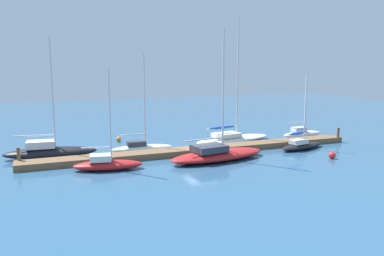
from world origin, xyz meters
name	(u,v)px	position (x,y,z in m)	size (l,w,h in m)	color
ground_plane	(200,153)	(0.00, 0.00, 0.00)	(120.00, 120.00, 0.00)	#2D567A
dock_pier	(200,150)	(0.00, 0.00, 0.26)	(31.06, 1.90, 0.53)	brown
dock_piling_near_end	(19,157)	(-15.13, 0.80, 0.77)	(0.28, 0.28, 1.55)	brown
dock_piling_far_end	(338,135)	(15.13, -0.80, 0.77)	(0.28, 0.28, 1.55)	brown
sailboat_0	(50,151)	(-12.76, 3.11, 0.62)	(7.87, 2.86, 10.24)	black
sailboat_1	(107,164)	(-8.91, -2.71, 0.50)	(5.45, 2.73, 7.64)	#B21E1E
sailboat_2	(142,146)	(-4.74, 2.73, 0.47)	(5.73, 1.85, 9.05)	white
sailboat_3	(217,154)	(0.17, -3.11, 0.56)	(9.11, 4.05, 10.93)	#B21E1E
sailboat_4	(232,137)	(5.08, 3.41, 0.51)	(9.26, 4.08, 12.54)	white
sailboat_5	(301,144)	(9.52, -2.14, 0.46)	(5.54, 2.75, 6.91)	black
sailboat_6	(302,133)	(13.43, 2.86, 0.50)	(5.22, 1.83, 7.03)	white
mooring_buoy_orange	(119,139)	(-5.75, 8.26, 0.25)	(0.51, 0.51, 0.51)	orange
mooring_buoy_red	(332,155)	(9.52, -6.30, 0.30)	(0.60, 0.60, 0.60)	red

